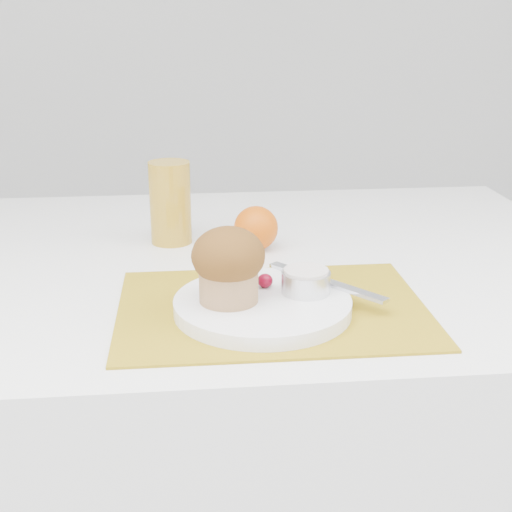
{
  "coord_description": "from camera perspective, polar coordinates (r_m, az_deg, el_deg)",
  "views": [
    {
      "loc": [
        -0.05,
        -0.99,
        1.12
      ],
      "look_at": [
        0.05,
        -0.09,
        0.8
      ],
      "focal_mm": 50.0,
      "sensor_mm": 36.0,
      "label": 1
    }
  ],
  "objects": [
    {
      "name": "cream",
      "position": [
        0.9,
        4.03,
        -1.27
      ],
      "size": [
        0.06,
        0.06,
        0.01
      ],
      "primitive_type": "cylinder",
      "rotation": [
        0.0,
        0.0,
        0.14
      ],
      "color": "silver",
      "rests_on": "ramekin"
    },
    {
      "name": "placemat",
      "position": [
        0.91,
        1.3,
        -4.17
      ],
      "size": [
        0.39,
        0.29,
        0.0
      ],
      "primitive_type": "cube",
      "rotation": [
        0.0,
        0.0,
        -0.0
      ],
      "color": "#A28216",
      "rests_on": "table"
    },
    {
      "name": "muffin",
      "position": [
        0.87,
        -2.23,
        -0.62
      ],
      "size": [
        0.09,
        0.09,
        0.09
      ],
      "color": "tan",
      "rests_on": "plate"
    },
    {
      "name": "ramekin",
      "position": [
        0.91,
        4.01,
        -2.1
      ],
      "size": [
        0.07,
        0.07,
        0.03
      ],
      "primitive_type": "cylinder",
      "rotation": [
        0.0,
        0.0,
        -0.07
      ],
      "color": "silver",
      "rests_on": "plate"
    },
    {
      "name": "raspberry_near",
      "position": [
        0.92,
        0.73,
        -1.98
      ],
      "size": [
        0.02,
        0.02,
        0.02
      ],
      "primitive_type": "ellipsoid",
      "color": "#570213",
      "rests_on": "plate"
    },
    {
      "name": "raspberry_far",
      "position": [
        0.92,
        3.09,
        -2.01
      ],
      "size": [
        0.02,
        0.02,
        0.02
      ],
      "primitive_type": "ellipsoid",
      "color": "#58020C",
      "rests_on": "plate"
    },
    {
      "name": "juice_glass",
      "position": [
        1.16,
        -6.87,
        4.26
      ],
      "size": [
        0.07,
        0.07,
        0.13
      ],
      "primitive_type": "cylinder",
      "rotation": [
        0.0,
        0.0,
        -0.0
      ],
      "color": "#B58B22",
      "rests_on": "table"
    },
    {
      "name": "orange",
      "position": [
        1.13,
        -0.01,
        2.24
      ],
      "size": [
        0.07,
        0.07,
        0.07
      ],
      "primitive_type": "sphere",
      "color": "#DA5907",
      "rests_on": "table"
    },
    {
      "name": "table",
      "position": [
        1.28,
        -2.82,
        -16.17
      ],
      "size": [
        1.2,
        0.8,
        0.75
      ],
      "primitive_type": "cube",
      "color": "white",
      "rests_on": "ground"
    },
    {
      "name": "plate",
      "position": [
        0.9,
        0.53,
        -3.97
      ],
      "size": [
        0.24,
        0.24,
        0.02
      ],
      "primitive_type": "cylinder",
      "rotation": [
        0.0,
        0.0,
        0.1
      ],
      "color": "white",
      "rests_on": "placemat"
    },
    {
      "name": "butter_knife",
      "position": [
        0.94,
        5.61,
        -2.05
      ],
      "size": [
        0.13,
        0.16,
        0.0
      ],
      "primitive_type": "cube",
      "rotation": [
        0.0,
        0.0,
        -0.88
      ],
      "color": "silver",
      "rests_on": "plate"
    }
  ]
}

